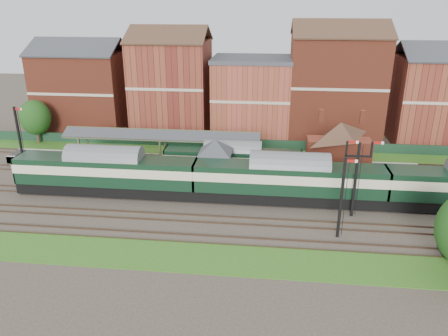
# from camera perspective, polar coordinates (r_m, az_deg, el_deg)

# --- Properties ---
(ground) EXTENTS (160.00, 160.00, 0.00)m
(ground) POSITION_cam_1_polar(r_m,az_deg,el_deg) (49.17, 1.89, -4.19)
(ground) COLOR #473D33
(ground) RESTS_ON ground
(grass_back) EXTENTS (90.00, 4.50, 0.06)m
(grass_back) POSITION_cam_1_polar(r_m,az_deg,el_deg) (63.94, 3.04, 2.00)
(grass_back) COLOR #2D6619
(grass_back) RESTS_ON ground
(grass_front) EXTENTS (90.00, 5.00, 0.06)m
(grass_front) POSITION_cam_1_polar(r_m,az_deg,el_deg) (38.71, 0.44, -11.79)
(grass_front) COLOR #2D6619
(grass_front) RESTS_ON ground
(fence) EXTENTS (90.00, 0.12, 1.50)m
(fence) POSITION_cam_1_polar(r_m,az_deg,el_deg) (65.60, 3.16, 3.16)
(fence) COLOR #193823
(fence) RESTS_ON ground
(platform) EXTENTS (55.00, 3.40, 1.00)m
(platform) POSITION_cam_1_polar(r_m,az_deg,el_deg) (58.42, -2.23, 0.59)
(platform) COLOR #2D2D2D
(platform) RESTS_ON ground
(signal_box) EXTENTS (5.40, 5.40, 6.00)m
(signal_box) POSITION_cam_1_polar(r_m,az_deg,el_deg) (51.18, -1.12, 0.76)
(signal_box) COLOR #5B6E4E
(signal_box) RESTS_ON ground
(brick_hut) EXTENTS (3.20, 2.64, 2.94)m
(brick_hut) POSITION_cam_1_polar(r_m,az_deg,el_deg) (51.56, 7.75, -1.67)
(brick_hut) COLOR maroon
(brick_hut) RESTS_ON ground
(station_building) EXTENTS (8.10, 8.10, 5.90)m
(station_building) POSITION_cam_1_polar(r_m,az_deg,el_deg) (57.34, 14.80, 3.14)
(station_building) COLOR #983D26
(station_building) RESTS_ON platform
(canopy) EXTENTS (26.00, 3.89, 4.08)m
(canopy) POSITION_cam_1_polar(r_m,az_deg,el_deg) (58.27, -8.15, 4.58)
(canopy) COLOR #4B5233
(canopy) RESTS_ON platform
(semaphore_bracket) EXTENTS (3.60, 0.25, 8.18)m
(semaphore_bracket) POSITION_cam_1_polar(r_m,az_deg,el_deg) (45.75, 16.91, -0.84)
(semaphore_bracket) COLOR black
(semaphore_bracket) RESTS_ON ground
(semaphore_platform_end) EXTENTS (1.23, 0.25, 8.00)m
(semaphore_platform_end) POSITION_cam_1_polar(r_m,az_deg,el_deg) (64.24, -25.20, 3.91)
(semaphore_platform_end) COLOR black
(semaphore_platform_end) RESTS_ON ground
(semaphore_siding) EXTENTS (1.23, 0.25, 8.00)m
(semaphore_siding) POSITION_cam_1_polar(r_m,az_deg,el_deg) (41.50, 15.12, -3.67)
(semaphore_siding) COLOR black
(semaphore_siding) RESTS_ON ground
(town_backdrop) EXTENTS (69.00, 10.00, 16.00)m
(town_backdrop) POSITION_cam_1_polar(r_m,az_deg,el_deg) (70.77, 3.46, 9.75)
(town_backdrop) COLOR #983D26
(town_backdrop) RESTS_ON ground
(dmu_train) EXTENTS (61.85, 3.25, 4.75)m
(dmu_train) POSITION_cam_1_polar(r_m,az_deg,el_deg) (47.98, 8.45, -1.49)
(dmu_train) COLOR black
(dmu_train) RESTS_ON ground
(platform_railcar) EXTENTS (17.08, 2.69, 3.93)m
(platform_railcar) POSITION_cam_1_polar(r_m,az_deg,el_deg) (54.33, 1.16, 1.01)
(platform_railcar) COLOR black
(platform_railcar) RESTS_ON ground
(tree_back) EXTENTS (4.65, 4.65, 6.80)m
(tree_back) POSITION_cam_1_polar(r_m,az_deg,el_deg) (73.16, -23.45, 6.08)
(tree_back) COLOR #382619
(tree_back) RESTS_ON ground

